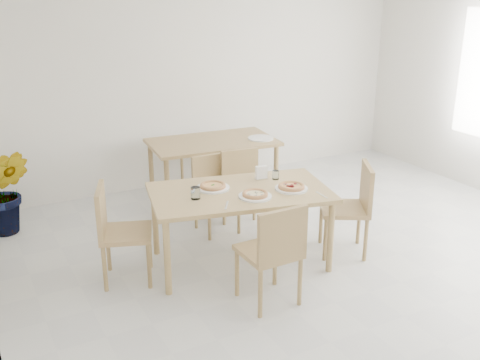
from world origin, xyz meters
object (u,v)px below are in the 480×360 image
chair_south (274,248)px  pizza_margherita (213,186)px  plate_pepperoni (291,189)px  tumbler_b (276,175)px  pizza_pepperoni (291,186)px  napkin_holder (261,173)px  plate_margherita (213,188)px  tumbler_a (195,193)px  chair_north (214,188)px  chair_back_s (236,178)px  chair_west (116,227)px  chair_back_n (189,143)px  plate_mushroom (255,196)px  pizza_mushroom (255,194)px  main_table (240,198)px  second_table (213,147)px  potted_plant (6,192)px  plate_empty (261,138)px  chair_east (353,203)px

chair_south → pizza_margherita: bearing=-86.0°
plate_pepperoni → pizza_margherita: pizza_margherita is taller
tumbler_b → pizza_margherita: bearing=176.2°
pizza_pepperoni → napkin_holder: 0.40m
plate_margherita → tumbler_b: 0.67m
plate_pepperoni → tumbler_a: 0.92m
chair_north → tumbler_b: bearing=-64.7°
chair_back_s → chair_west: bearing=31.0°
tumbler_b → chair_back_n: 2.42m
plate_mushroom → pizza_mushroom: bearing=135.0°
plate_margherita → pizza_pepperoni: pizza_pepperoni is taller
chair_north → chair_back_s: 0.35m
pizza_mushroom → chair_back_n: bearing=79.6°
chair_north → pizza_margherita: chair_north is taller
main_table → second_table: bearing=85.4°
main_table → chair_back_n: size_ratio=2.08×
napkin_holder → potted_plant: bearing=149.9°
chair_south → plate_margherita: bearing=-86.0°
chair_south → plate_pepperoni: 0.86m
second_table → potted_plant: bearing=-177.0°
second_table → plate_empty: plate_empty is taller
pizza_margherita → tumbler_b: bearing=-3.8°
chair_west → napkin_holder: size_ratio=6.56×
chair_east → chair_back_n: size_ratio=1.05×
main_table → pizza_pepperoni: size_ratio=5.55×
plate_pepperoni → tumbler_a: (-0.90, 0.20, 0.05)m
tumbler_a → napkin_holder: size_ratio=0.80×
tumbler_b → plate_mushroom: bearing=-141.6°
tumbler_a → chair_back_s: size_ratio=0.13×
chair_back_s → plate_empty: 0.87m
plate_mushroom → plate_empty: size_ratio=0.95×
plate_margherita → pizza_mushroom: bearing=-57.1°
chair_south → potted_plant: size_ratio=0.98×
pizza_mushroom → plate_empty: (1.04, 1.71, -0.02)m
plate_empty → main_table: bearing=-126.1°
tumbler_a → chair_north: bearing=55.6°
chair_east → plate_mushroom: bearing=-66.6°
plate_margherita → plate_pepperoni: size_ratio=1.02×
chair_back_s → plate_empty: bearing=-133.3°
chair_east → pizza_mushroom: chair_east is taller
second_table → plate_empty: bearing=-15.4°
chair_north → pizza_mushroom: size_ratio=2.80×
plate_margherita → tumbler_a: 0.30m
plate_empty → chair_north: bearing=-146.1°
chair_east → pizza_pepperoni: 0.71m
chair_south → tumbler_b: bearing=-123.0°
pizza_margherita → plate_margherita: bearing=0.0°
chair_back_n → potted_plant: potted_plant is taller
chair_east → chair_back_s: (-0.64, 1.28, -0.03)m
main_table → potted_plant: 2.62m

